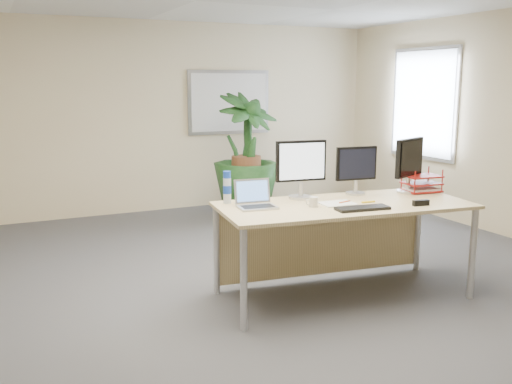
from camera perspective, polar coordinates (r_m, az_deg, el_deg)
name	(u,v)px	position (r m, az deg, el deg)	size (l,w,h in m)	color
floor	(280,305)	(4.91, 2.45, -11.24)	(8.00, 8.00, 0.00)	#414146
back_wall	(151,118)	(8.31, -10.50, 7.32)	(7.00, 0.04, 2.70)	beige
whiteboard	(229,102)	(8.65, -2.70, 8.95)	(1.30, 0.04, 0.95)	#9F9FA3
window	(423,104)	(8.44, 16.40, 8.47)	(0.04, 1.30, 1.55)	#9F9FA3
desk	(337,221)	(5.08, 8.15, -2.85)	(2.25, 1.16, 0.83)	tan
floor_plant	(246,165)	(7.69, -0.99, 2.72)	(0.84, 0.84, 1.50)	#133516
monitor_left	(301,165)	(5.05, 4.53, 2.66)	(0.47, 0.21, 0.52)	silver
monitor_right	(356,167)	(5.31, 10.00, 2.46)	(0.40, 0.18, 0.44)	silver
monitor_dark	(409,162)	(5.50, 15.09, 2.95)	(0.44, 0.22, 0.51)	silver
laptop	(255,200)	(4.74, -0.09, -0.81)	(0.34, 0.31, 0.22)	#B7B8BC
keyboard	(362,208)	(4.72, 10.60, -1.60)	(0.45, 0.15, 0.02)	black
coffee_mug	(313,202)	(4.76, 5.74, -0.99)	(0.11, 0.07, 0.08)	silver
spiral_notebook	(337,204)	(4.89, 8.15, -1.16)	(0.29, 0.21, 0.01)	white
orange_pen	(345,202)	(4.92, 8.87, -0.96)	(0.01, 0.01, 0.13)	#F1551A
yellow_highlighter	(368,202)	(5.00, 11.16, -0.97)	(0.02, 0.02, 0.13)	yellow
water_bottle	(227,188)	(4.87, -2.91, 0.41)	(0.07, 0.07, 0.28)	silver
letter_tray	(421,185)	(5.60, 16.22, 0.71)	(0.35, 0.28, 0.15)	maroon
stapler	(421,203)	(4.98, 16.16, -1.05)	(0.15, 0.04, 0.05)	black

